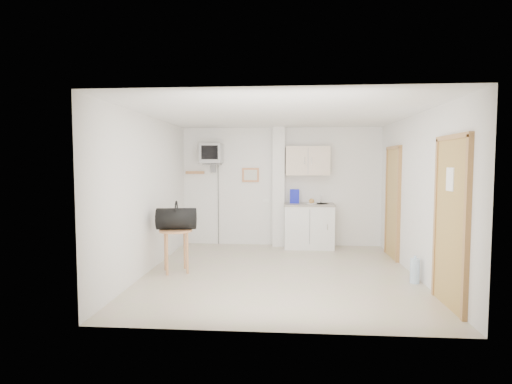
# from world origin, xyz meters

# --- Properties ---
(ground) EXTENTS (4.50, 4.50, 0.00)m
(ground) POSITION_xyz_m (0.00, 0.00, 0.00)
(ground) COLOR #B4AA8E
(ground) RESTS_ON ground
(room_envelope) EXTENTS (4.24, 4.54, 2.55)m
(room_envelope) POSITION_xyz_m (0.24, 0.09, 1.54)
(room_envelope) COLOR white
(room_envelope) RESTS_ON ground
(kitchenette) EXTENTS (1.03, 0.58, 2.10)m
(kitchenette) POSITION_xyz_m (0.57, 2.00, 0.80)
(kitchenette) COLOR silver
(kitchenette) RESTS_ON ground
(crt_television) EXTENTS (0.44, 0.45, 2.15)m
(crt_television) POSITION_xyz_m (-1.45, 2.02, 1.94)
(crt_television) COLOR slate
(crt_television) RESTS_ON ground
(round_table) EXTENTS (0.52, 0.52, 0.69)m
(round_table) POSITION_xyz_m (-1.65, -0.05, 0.57)
(round_table) COLOR #BE7D4C
(round_table) RESTS_ON ground
(duffel_bag) EXTENTS (0.67, 0.43, 0.46)m
(duffel_bag) POSITION_xyz_m (-1.64, -0.02, 0.86)
(duffel_bag) COLOR black
(duffel_bag) RESTS_ON round_table
(water_bottle) EXTENTS (0.13, 0.13, 0.40)m
(water_bottle) POSITION_xyz_m (1.98, -0.39, 0.18)
(water_bottle) COLOR #ABC9E4
(water_bottle) RESTS_ON ground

